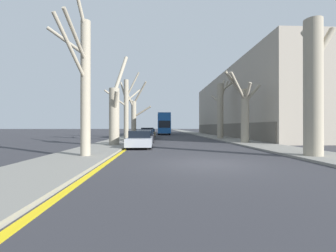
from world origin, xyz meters
The scene contains 17 objects.
ground_plane centered at (0.00, 0.00, 0.00)m, with size 300.00×300.00×0.00m, color #333338.
sidewalk_left centered at (-6.25, 50.00, 0.06)m, with size 3.28×120.00×0.12m, color gray.
sidewalk_right centered at (6.25, 50.00, 0.06)m, with size 3.28×120.00×0.12m, color gray.
building_facade_right centered at (12.88, 27.08, 5.01)m, with size 10.08×36.51×10.04m.
kerb_line_stripe centered at (-4.43, 50.00, 0.00)m, with size 0.24×120.00×0.01m, color yellow.
street_tree_left_0 centered at (-5.91, 1.92, 3.87)m, with size 2.14×2.42×8.83m.
street_tree_left_1 centered at (-5.69, 8.88, 2.74)m, with size 1.35×2.98×7.72m.
street_tree_left_2 centered at (-5.86, 16.48, 3.83)m, with size 3.79×3.04×7.84m.
street_tree_left_3 centered at (-5.72, 23.55, 3.36)m, with size 4.07×3.29×8.03m.
street_tree_right_0 centered at (5.69, 1.58, 3.73)m, with size 2.09×1.97×7.05m.
street_tree_right_1 centered at (5.72, 10.80, 3.03)m, with size 3.87×2.17×6.41m.
street_tree_right_2 centered at (5.84, 19.02, 4.02)m, with size 2.84×2.24×7.84m.
double_decker_bus centered at (-1.03, 36.87, 2.39)m, with size 2.45×10.62×4.21m.
parked_car_0 centered at (-3.54, 7.57, 0.61)m, with size 1.80×4.11×1.27m.
parked_car_1 centered at (-3.54, 13.39, 0.62)m, with size 1.84×4.34×1.30m.
parked_car_2 centered at (-3.54, 19.27, 0.68)m, with size 1.74×4.37×1.45m.
parked_car_3 centered at (-3.54, 25.21, 0.61)m, with size 1.85×3.99×1.27m.
Camera 1 is at (-2.19, -9.45, 1.58)m, focal length 24.00 mm.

